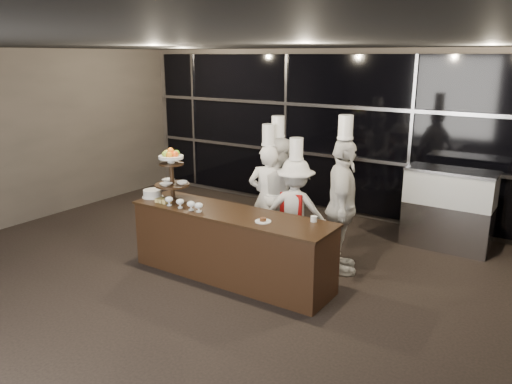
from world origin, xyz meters
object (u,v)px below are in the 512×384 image
Objects in this scene: chef_c at (295,210)px; chef_a at (268,197)px; display_stand at (172,171)px; display_case at (449,205)px; layer_cake at (152,193)px; chef_d at (342,206)px; chef_b at (277,192)px; buffet_counter at (231,245)px.

chef_a is at bearing 167.92° from chef_c.
display_stand is 4.18m from display_case.
display_stand is at bearing -127.96° from chef_a.
chef_d is (2.47, 1.03, -0.04)m from layer_cake.
layer_cake is at bearing -141.44° from display_case.
chef_c is at bearing -135.34° from display_case.
chef_a is 0.90× the size of chef_d.
display_case is 2.61m from chef_b.
layer_cake is 1.69m from chef_a.
layer_cake is (-1.34, -0.05, 0.51)m from buffet_counter.
display_stand is 0.42× the size of chef_c.
layer_cake is 2.67m from chef_d.
display_stand is 0.58× the size of display_case.
display_stand reaches higher than display_case.
display_case is at bearing 35.30° from chef_a.
buffet_counter is at bearing 2.13° from layer_cake.
chef_d reaches higher than display_case.
chef_c is at bearing 68.56° from buffet_counter.
chef_a reaches higher than buffet_counter.
buffet_counter is 1.32× the size of chef_d.
display_case is at bearing 38.56° from layer_cake.
chef_d is at bearing 41.19° from buffet_counter.
chef_b is at bearing -147.21° from display_case.
chef_a reaches higher than display_stand.
chef_d is (1.25, -0.14, 0.10)m from chef_a.
chef_c is (0.52, -0.11, -0.09)m from chef_a.
chef_a is at bearing -106.22° from chef_b.
display_case is 2.41m from chef_c.
chef_d reaches higher than chef_c.
chef_c reaches higher than layer_cake.
layer_cake is 4.43m from display_case.
layer_cake is (-0.34, -0.05, -0.37)m from display_stand.
display_stand is at bearing -144.15° from chef_c.
display_stand reaches higher than buffet_counter.
chef_b is (0.05, 0.18, 0.04)m from chef_a.
chef_a is at bearing 173.63° from chef_d.
chef_a is (-2.24, -1.59, 0.16)m from display_case.
buffet_counter is 1.36m from chef_b.
display_case is 2.00m from chef_d.
chef_d is at bearing -2.18° from chef_c.
chef_b reaches higher than chef_a.
display_stand is at bearing -125.52° from chef_b.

